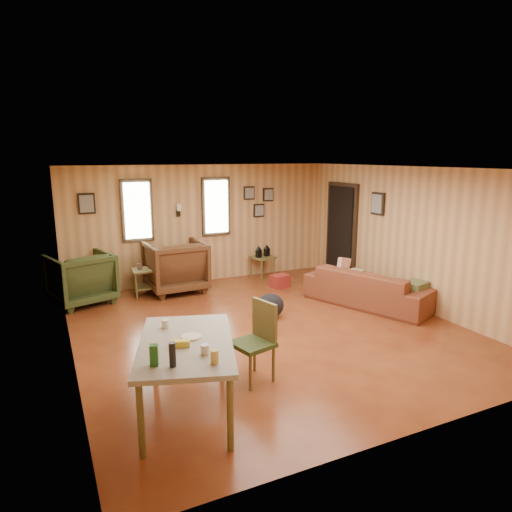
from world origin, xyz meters
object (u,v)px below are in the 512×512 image
at_px(recliner_brown, 175,264).
at_px(recliner_green, 81,276).
at_px(sofa, 369,281).
at_px(end_table, 146,277).
at_px(side_table, 263,256).
at_px(dining_table, 186,349).

distance_m(recliner_brown, recliner_green, 1.71).
xyz_separation_m(sofa, recliner_green, (-4.54, 2.24, 0.07)).
relative_size(recliner_brown, end_table, 1.75).
bearing_deg(sofa, recliner_brown, 29.31).
height_order(sofa, recliner_green, recliner_green).
bearing_deg(end_table, sofa, -33.49).
relative_size(sofa, side_table, 3.11).
distance_m(recliner_brown, side_table, 1.97).
height_order(sofa, dining_table, dining_table).
xyz_separation_m(recliner_green, dining_table, (0.65, -4.24, 0.20)).
xyz_separation_m(sofa, dining_table, (-3.89, -1.99, 0.28)).
bearing_deg(sofa, side_table, -2.55).
relative_size(recliner_green, end_table, 1.62).
height_order(side_table, dining_table, dining_table).
distance_m(sofa, recliner_green, 5.07).
bearing_deg(sofa, dining_table, 95.13).
xyz_separation_m(recliner_brown, side_table, (1.96, 0.19, -0.06)).
bearing_deg(recliner_green, dining_table, 81.40).
bearing_deg(dining_table, sofa, 44.97).
xyz_separation_m(recliner_green, end_table, (1.14, 0.01, -0.15)).
bearing_deg(end_table, recliner_brown, 1.16).
bearing_deg(recliner_green, recliner_brown, 163.31).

